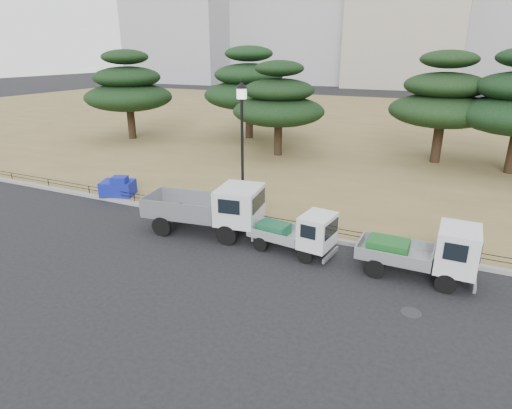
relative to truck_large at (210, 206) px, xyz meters
The scene contains 14 objects.
ground 2.49m from the truck_large, 36.79° to the right, with size 220.00×220.00×0.00m, color black.
lawn 29.36m from the truck_large, 86.56° to the left, with size 120.00×56.00×0.15m, color olive.
curb 2.43m from the truck_large, 36.17° to the left, with size 120.00×0.25×0.16m, color gray.
truck_large is the anchor object (origin of this frame).
truck_kei_front 3.93m from the truck_large, ahead, with size 3.30×1.70×1.68m.
truck_kei_rear 8.34m from the truck_large, ahead, with size 3.72×1.66×1.94m.
street_lamp 3.41m from the truck_large, 66.21° to the left, with size 0.52×0.52×5.85m.
pipe_fence 2.38m from the truck_large, 39.22° to the left, with size 38.00×0.04×0.40m.
tarp_pile 6.89m from the truck_large, 164.46° to the left, with size 1.91×1.66×1.06m.
manhole 8.71m from the truck_large, 16.94° to the right, with size 0.60×0.60×0.01m, color #2D2D30.
pine_west_far 21.71m from the truck_large, 138.91° to the left, with size 7.07×7.07×7.14m.
pine_west_near 20.29m from the truck_large, 111.57° to the left, with size 7.42×7.42×7.42m.
pine_center_left 14.23m from the truck_large, 101.05° to the left, with size 6.34×6.34×6.44m.
pine_center_right 18.21m from the truck_large, 64.92° to the left, with size 6.68×6.68×7.09m.
Camera 1 is at (6.96, -12.71, 7.17)m, focal length 30.00 mm.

